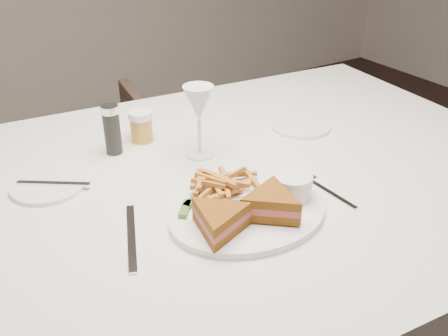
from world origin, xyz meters
name	(u,v)px	position (x,y,z in m)	size (l,w,h in m)	color
table	(214,302)	(-0.35, 0.29, 0.38)	(1.58, 1.06, 0.75)	silver
chair_far	(75,173)	(-0.43, 1.22, 0.33)	(0.64, 0.60, 0.66)	#4B372E
table_setting	(222,178)	(-0.37, 0.23, 0.79)	(0.82, 0.65, 0.18)	white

